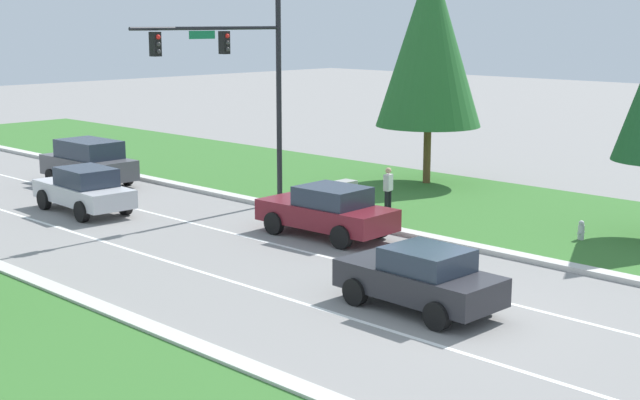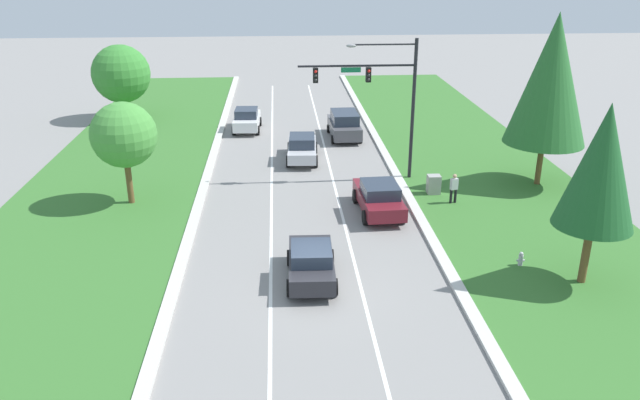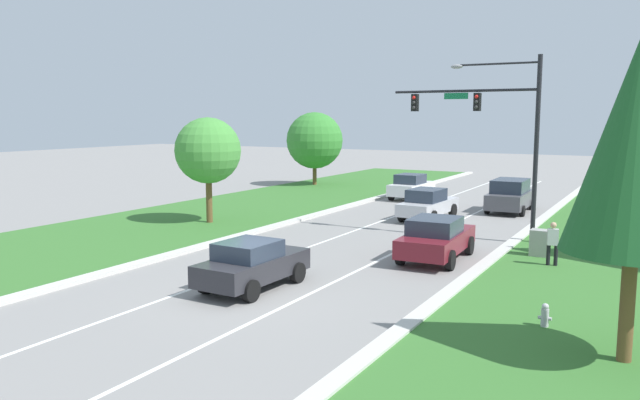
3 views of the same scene
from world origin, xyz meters
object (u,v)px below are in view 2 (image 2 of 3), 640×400
(graphite_suv, at_px, (344,125))
(oak_far_left_tree, at_px, (124,135))
(traffic_signal_mast, at_px, (382,89))
(fire_hydrant, at_px, (521,260))
(white_sedan, at_px, (247,119))
(charcoal_sedan, at_px, (311,262))
(silver_sedan, at_px, (302,147))
(conifer_near_right_tree, at_px, (601,167))
(oak_near_left_tree, at_px, (121,74))
(burgundy_sedan, at_px, (379,197))
(utility_cabinet, at_px, (434,185))
(pedestrian, at_px, (454,188))
(conifer_far_right_tree, at_px, (551,80))

(graphite_suv, xyz_separation_m, oak_far_left_tree, (-12.62, -11.80, 2.81))
(traffic_signal_mast, bearing_deg, fire_hydrant, -69.33)
(white_sedan, bearing_deg, charcoal_sedan, -79.32)
(silver_sedan, bearing_deg, conifer_near_right_tree, -54.71)
(fire_hydrant, bearing_deg, oak_near_left_tree, 129.78)
(white_sedan, relative_size, oak_near_left_tree, 0.72)
(burgundy_sedan, height_order, utility_cabinet, burgundy_sedan)
(charcoal_sedan, relative_size, fire_hydrant, 5.98)
(charcoal_sedan, xyz_separation_m, oak_far_left_tree, (-9.08, 8.94, 2.97))
(burgundy_sedan, height_order, charcoal_sedan, burgundy_sedan)
(graphite_suv, xyz_separation_m, fire_hydrant, (5.40, -20.21, -0.63))
(burgundy_sedan, xyz_separation_m, graphite_suv, (-0.30, 13.94, 0.11))
(silver_sedan, relative_size, conifer_near_right_tree, 0.64)
(graphite_suv, height_order, fire_hydrant, graphite_suv)
(burgundy_sedan, distance_m, oak_near_left_tree, 26.85)
(fire_hydrant, bearing_deg, pedestrian, 97.75)
(silver_sedan, distance_m, utility_cabinet, 9.58)
(white_sedan, height_order, fire_hydrant, white_sedan)
(utility_cabinet, distance_m, conifer_far_right_tree, 8.46)
(traffic_signal_mast, distance_m, oak_near_left_tree, 23.73)
(silver_sedan, height_order, graphite_suv, graphite_suv)
(white_sedan, relative_size, conifer_near_right_tree, 0.57)
(traffic_signal_mast, height_order, fire_hydrant, traffic_signal_mast)
(traffic_signal_mast, distance_m, utility_cabinet, 6.09)
(burgundy_sedan, bearing_deg, conifer_far_right_tree, 16.99)
(oak_near_left_tree, relative_size, conifer_far_right_tree, 0.61)
(conifer_near_right_tree, height_order, conifer_far_right_tree, conifer_far_right_tree)
(conifer_near_right_tree, distance_m, oak_far_left_tree, 22.35)
(silver_sedan, distance_m, oak_near_left_tree, 18.06)
(traffic_signal_mast, bearing_deg, utility_cabinet, -46.14)
(utility_cabinet, bearing_deg, burgundy_sedan, -145.29)
(silver_sedan, bearing_deg, burgundy_sedan, -65.47)
(pedestrian, bearing_deg, traffic_signal_mast, -65.78)
(utility_cabinet, bearing_deg, charcoal_sedan, -128.38)
(silver_sedan, bearing_deg, utility_cabinet, -40.40)
(traffic_signal_mast, distance_m, conifer_far_right_tree, 9.10)
(conifer_near_right_tree, relative_size, oak_near_left_tree, 1.27)
(silver_sedan, bearing_deg, graphite_suv, 60.03)
(traffic_signal_mast, relative_size, burgundy_sedan, 1.70)
(silver_sedan, bearing_deg, oak_far_left_tree, -141.10)
(burgundy_sedan, relative_size, oak_near_left_tree, 0.81)
(oak_near_left_tree, bearing_deg, conifer_near_right_tree, -49.41)
(pedestrian, height_order, fire_hydrant, pedestrian)
(charcoal_sedan, height_order, conifer_far_right_tree, conifer_far_right_tree)
(traffic_signal_mast, height_order, oak_far_left_tree, traffic_signal_mast)
(fire_hydrant, height_order, oak_far_left_tree, oak_far_left_tree)
(pedestrian, bearing_deg, fire_hydrant, 83.60)
(charcoal_sedan, xyz_separation_m, oak_near_left_tree, (-13.33, 27.26, 2.81))
(charcoal_sedan, bearing_deg, pedestrian, 45.57)
(burgundy_sedan, relative_size, fire_hydrant, 6.80)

